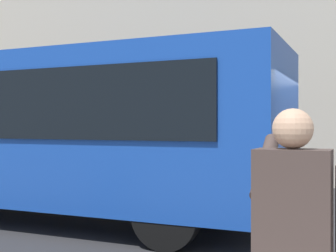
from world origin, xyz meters
TOP-DOWN VIEW (x-y plane):
  - ground_plane at (0.00, 0.00)m, footprint 60.00×60.00m
  - red_bus at (4.90, 0.30)m, footprint 9.05×2.54m
  - pedestrian_photographer at (-0.36, 4.77)m, footprint 0.53×0.52m

SIDE VIEW (x-z plane):
  - ground_plane at x=0.00m, z-range 0.00..0.00m
  - pedestrian_photographer at x=-0.36m, z-range 0.29..1.99m
  - red_bus at x=4.90m, z-range 0.14..3.22m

